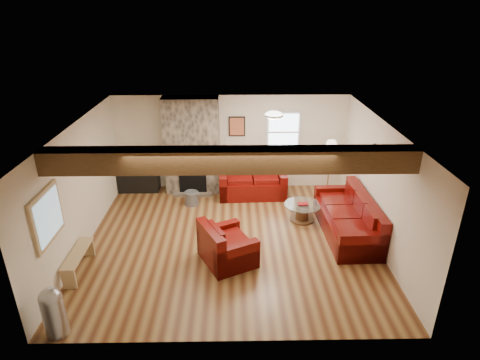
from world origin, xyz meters
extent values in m
plane|color=#572D17|center=(0.00, 0.00, 0.00)|extent=(8.00, 8.00, 0.00)
plane|color=white|center=(0.00, 0.00, 2.50)|extent=(8.00, 8.00, 0.00)
plane|color=beige|center=(0.00, 2.75, 1.25)|extent=(8.00, 0.00, 8.00)
plane|color=beige|center=(0.00, -2.75, 1.25)|extent=(8.00, 0.00, 8.00)
plane|color=beige|center=(-3.00, 0.00, 1.25)|extent=(0.00, 7.50, 7.50)
plane|color=beige|center=(3.00, 0.00, 1.25)|extent=(0.00, 7.50, 7.50)
cube|color=#372010|center=(0.00, -1.25, 2.31)|extent=(6.00, 0.36, 0.38)
cube|color=#39332C|center=(-1.00, 2.50, 1.25)|extent=(1.40, 0.50, 2.50)
cube|color=black|center=(-1.00, 2.25, 0.45)|extent=(0.70, 0.06, 0.90)
cube|color=#39332C|center=(-1.00, 2.20, 0.04)|extent=(1.00, 0.25, 0.08)
cylinder|color=#492D17|center=(1.63, 0.85, 0.02)|extent=(0.55, 0.55, 0.04)
cylinder|color=#492D17|center=(1.63, 0.85, 0.18)|extent=(0.30, 0.30, 0.37)
cylinder|color=silver|center=(1.63, 0.85, 0.40)|extent=(0.83, 0.83, 0.02)
cube|color=maroon|center=(1.63, 0.85, 0.42)|extent=(0.23, 0.17, 0.03)
cube|color=black|center=(-2.45, 2.53, 0.26)|extent=(1.04, 0.42, 0.52)
imported|color=black|center=(-2.45, 2.53, 0.74)|extent=(0.74, 0.10, 0.43)
cylinder|color=#AD8148|center=(2.43, 1.94, 0.02)|extent=(0.28, 0.28, 0.03)
cylinder|color=#AD8148|center=(2.43, 1.94, 0.70)|extent=(0.03, 0.03, 1.40)
cone|color=#F6E2BA|center=(2.43, 1.94, 1.42)|extent=(0.40, 0.40, 0.28)
camera|label=1|loc=(0.05, -7.22, 4.62)|focal=30.00mm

